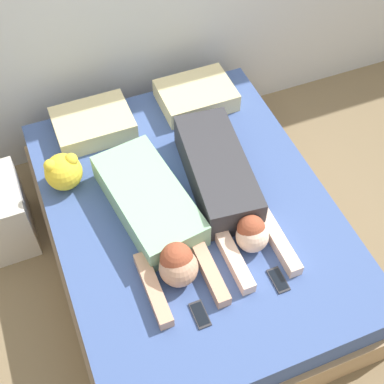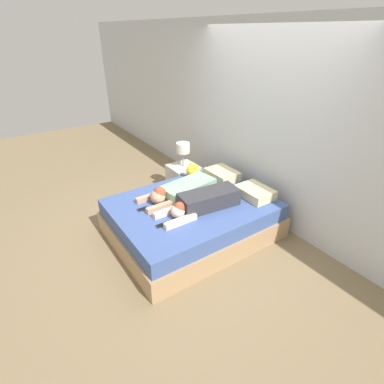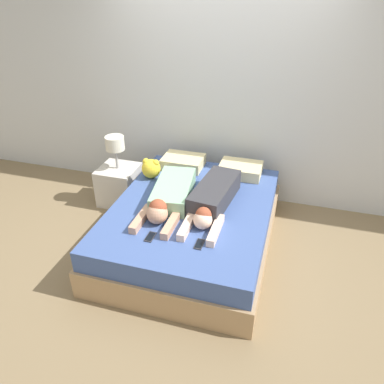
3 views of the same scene
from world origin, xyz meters
name	(u,v)px [view 3 (image 3 of 3)]	position (x,y,z in m)	size (l,w,h in m)	color
ground_plane	(192,244)	(0.00, 0.00, 0.00)	(12.00, 12.00, 0.00)	#7F6B4C
wall_back	(221,91)	(0.00, 1.16, 1.30)	(12.00, 0.06, 2.60)	silver
bed	(192,225)	(0.00, 0.00, 0.24)	(1.56, 2.02, 0.48)	tan
pillow_head_left	(183,162)	(-0.34, 0.77, 0.54)	(0.46, 0.35, 0.12)	beige
pillow_head_right	(240,169)	(0.34, 0.77, 0.54)	(0.46, 0.35, 0.12)	beige
person_left	(169,196)	(-0.22, -0.04, 0.57)	(0.44, 1.08, 0.22)	#8CBF99
person_right	(212,198)	(0.20, 0.02, 0.58)	(0.39, 1.09, 0.21)	#333338
cell_phone_left	(150,237)	(-0.20, -0.60, 0.49)	(0.07, 0.14, 0.01)	#2D2D33
cell_phone_right	(199,244)	(0.24, -0.57, 0.49)	(0.07, 0.14, 0.01)	#2D2D33
plush_toy	(151,168)	(-0.60, 0.43, 0.59)	(0.21, 0.21, 0.22)	yellow
nightstand	(119,182)	(-1.09, 0.56, 0.27)	(0.44, 0.44, 0.85)	beige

